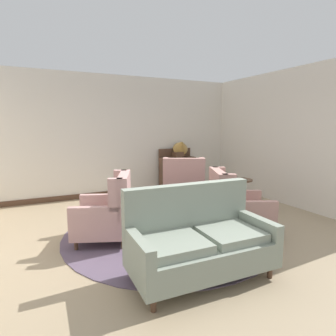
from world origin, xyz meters
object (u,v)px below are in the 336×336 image
(coffee_table, at_px, (173,210))
(armchair_near_window, at_px, (183,188))
(armchair_back_corner, at_px, (235,208))
(porcelain_vase, at_px, (175,196))
(sideboard, at_px, (177,172))
(side_table, at_px, (240,193))
(armchair_foreground_right, at_px, (108,213))
(gramophone, at_px, (181,146))
(settee, at_px, (199,241))

(coffee_table, height_order, armchair_near_window, armchair_near_window)
(armchair_near_window, height_order, armchair_back_corner, armchair_near_window)
(porcelain_vase, relative_size, sideboard, 0.30)
(porcelain_vase, relative_size, side_table, 0.49)
(armchair_foreground_right, distance_m, side_table, 2.70)
(coffee_table, distance_m, porcelain_vase, 0.23)
(gramophone, bearing_deg, side_table, -85.70)
(armchair_back_corner, relative_size, armchair_foreground_right, 1.08)
(gramophone, bearing_deg, armchair_back_corner, -101.83)
(porcelain_vase, distance_m, armchair_foreground_right, 1.10)
(settee, distance_m, armchair_foreground_right, 1.63)
(side_table, height_order, gramophone, gramophone)
(gramophone, bearing_deg, sideboard, 119.02)
(coffee_table, bearing_deg, armchair_back_corner, -27.91)
(coffee_table, relative_size, gramophone, 1.59)
(settee, xyz_separation_m, gramophone, (1.83, 3.86, 0.77))
(porcelain_vase, bearing_deg, armchair_back_corner, -30.83)
(porcelain_vase, xyz_separation_m, armchair_foreground_right, (-1.08, 0.14, -0.18))
(armchair_near_window, bearing_deg, sideboard, -87.03)
(armchair_foreground_right, relative_size, gramophone, 1.69)
(porcelain_vase, relative_size, settee, 0.20)
(armchair_back_corner, distance_m, sideboard, 3.17)
(porcelain_vase, bearing_deg, sideboard, 61.90)
(armchair_foreground_right, xyz_separation_m, side_table, (2.69, 0.20, -0.02))
(armchair_near_window, xyz_separation_m, gramophone, (0.76, 1.52, 0.74))
(side_table, bearing_deg, sideboard, 95.43)
(coffee_table, xyz_separation_m, porcelain_vase, (0.06, 0.02, 0.22))
(porcelain_vase, height_order, side_table, porcelain_vase)
(settee, bearing_deg, coffee_table, 77.73)
(porcelain_vase, bearing_deg, armchair_foreground_right, 172.78)
(porcelain_vase, bearing_deg, side_table, 11.66)
(side_table, height_order, sideboard, sideboard)
(porcelain_vase, bearing_deg, coffee_table, -156.88)
(armchair_back_corner, relative_size, sideboard, 1.01)
(side_table, bearing_deg, coffee_table, -167.93)
(armchair_foreground_right, height_order, gramophone, gramophone)
(porcelain_vase, xyz_separation_m, sideboard, (1.40, 2.62, -0.10))
(coffee_table, xyz_separation_m, armchair_back_corner, (0.88, -0.47, 0.04))
(porcelain_vase, distance_m, sideboard, 2.98)
(sideboard, relative_size, gramophone, 1.80)
(armchair_near_window, xyz_separation_m, sideboard, (0.70, 1.62, 0.06))
(side_table, bearing_deg, porcelain_vase, -168.34)
(armchair_foreground_right, height_order, sideboard, sideboard)
(settee, distance_m, sideboard, 4.34)
(armchair_near_window, relative_size, side_table, 1.62)
(armchair_foreground_right, bearing_deg, armchair_back_corner, 93.23)
(sideboard, bearing_deg, porcelain_vase, -118.10)
(armchair_foreground_right, relative_size, sideboard, 0.94)
(armchair_near_window, xyz_separation_m, side_table, (0.92, -0.67, -0.05))
(armchair_near_window, relative_size, armchair_foreground_right, 1.06)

